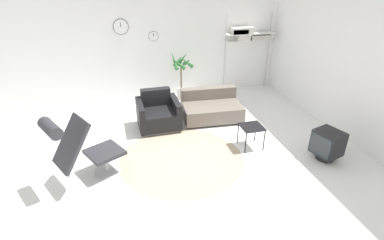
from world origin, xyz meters
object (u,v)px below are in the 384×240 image
lounge_chair (79,145)px  potted_plant (181,75)px  couch_low (211,109)px  armchair_red (158,114)px  side_table (252,129)px  crt_television (327,144)px  shelf_unit (247,35)px

lounge_chair → potted_plant: potted_plant is taller
couch_low → armchair_red: bearing=8.9°
lounge_chair → side_table: (3.00, 0.30, -0.30)m
potted_plant → crt_television: bearing=-61.4°
armchair_red → couch_low: armchair_red is taller
crt_television → potted_plant: bearing=11.8°
armchair_red → side_table: bearing=140.6°
crt_television → potted_plant: potted_plant is taller
potted_plant → shelf_unit: size_ratio=0.61×
crt_television → shelf_unit: 3.79m
armchair_red → side_table: 2.02m
side_table → couch_low: bearing=104.2°
armchair_red → couch_low: (1.22, 0.11, -0.06)m
lounge_chair → couch_low: bearing=94.2°
lounge_chair → crt_television: bearing=56.2°
lounge_chair → shelf_unit: (4.09, 3.18, 0.82)m
crt_television → potted_plant: 3.90m
armchair_red → shelf_unit: size_ratio=0.43×
crt_television → shelf_unit: size_ratio=0.27×
side_table → potted_plant: (-0.73, 2.69, 0.25)m
armchair_red → potted_plant: size_ratio=0.71×
armchair_red → crt_television: size_ratio=1.58×
armchair_red → side_table: (1.57, -1.26, 0.10)m
lounge_chair → crt_television: (4.13, -0.42, -0.39)m
armchair_red → shelf_unit: 3.34m
armchair_red → potted_plant: bearing=-121.0°
shelf_unit → couch_low: bearing=-133.7°
side_table → crt_television: size_ratio=0.80×
shelf_unit → armchair_red: bearing=-148.7°
couch_low → side_table: bearing=108.0°
lounge_chair → armchair_red: bearing=109.5°
side_table → shelf_unit: (1.09, 2.88, 1.12)m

